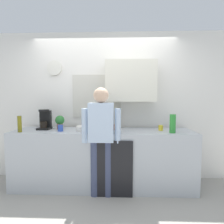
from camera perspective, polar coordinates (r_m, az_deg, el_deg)
ground_plane at (r=3.07m, az=-3.21°, el=-23.95°), size 8.00×8.00×0.00m
kitchen_counter at (r=3.16m, az=-2.72°, el=-13.90°), size 2.87×0.64×0.93m
dishwasher_panel at (r=2.85m, az=0.44°, el=-16.95°), size 0.56×0.02×0.84m
back_wall_assembly at (r=3.39m, az=-1.26°, el=2.81°), size 4.47×0.42×2.60m
coffee_maker at (r=3.33m, az=-19.68°, el=-2.41°), size 0.20×0.20×0.33m
bottle_green_wine at (r=2.83m, az=-5.00°, el=-3.28°), size 0.07×0.07×0.30m
bottle_olive_oil at (r=3.19m, az=-26.22°, el=-3.29°), size 0.06×0.06×0.25m
bottle_amber_beer at (r=3.09m, az=-3.09°, el=-3.25°), size 0.06×0.06×0.23m
bottle_clear_soda at (r=2.95m, az=17.92°, el=-3.36°), size 0.09×0.09×0.28m
cup_terracotta_mug at (r=3.08m, az=0.01°, el=-4.58°), size 0.08×0.08×0.09m
cup_blue_mug at (r=3.06m, az=-15.37°, el=-4.72°), size 0.08×0.08×0.10m
cup_yellow_cup at (r=3.12m, az=14.55°, el=-4.67°), size 0.07×0.07×0.08m
mixing_bowl at (r=3.01m, az=-8.67°, el=-4.95°), size 0.22×0.22×0.08m
potted_plant at (r=3.24m, az=-15.53°, el=-2.76°), size 0.15×0.15×0.23m
dish_soap at (r=2.81m, az=1.79°, el=-4.80°), size 0.06×0.06×0.18m
storage_canister at (r=3.23m, az=0.15°, el=-3.45°), size 0.14×0.14×0.17m
person_at_sink at (r=2.75m, az=-3.29°, el=-6.27°), size 0.57×0.22×1.60m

